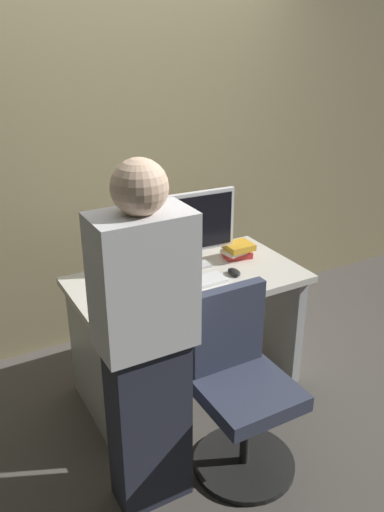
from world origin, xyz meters
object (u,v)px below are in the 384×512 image
keyboard (190,285)px  mouse (234,272)px  monitor (192,226)px  desk (188,314)px  cup_near_keyboard (124,291)px  person_at_desk (146,345)px  book_stack (238,250)px  office_chair (241,391)px

keyboard → mouse: size_ratio=4.30×
monitor → mouse: bearing=-54.7°
monitor → desk: bearing=-128.3°
desk → keyboard: bearing=-113.3°
monitor → cup_near_keyboard: (-0.51, -0.17, -0.21)m
desk → person_at_desk: bearing=-130.7°
desk → keyboard: (-0.05, -0.11, 0.25)m
monitor → book_stack: bearing=-5.4°
person_at_desk → keyboard: 0.74m
person_at_desk → book_stack: (0.95, 0.73, -0.04)m
cup_near_keyboard → book_stack: (0.81, 0.15, 0.01)m
monitor → book_stack: 0.37m
desk → office_chair: size_ratio=1.41×
monitor → book_stack: size_ratio=2.64×
desk → mouse: 0.37m
desk → office_chair: 0.67m
person_at_desk → cup_near_keyboard: person_at_desk is taller
desk → office_chair: (-0.07, -0.66, -0.08)m
keyboard → desk: bearing=66.1°
keyboard → cup_near_keyboard: 0.37m
desk → mouse: mouse is taller
keyboard → cup_near_keyboard: cup_near_keyboard is taller
office_chair → person_at_desk: bearing=177.6°
office_chair → person_at_desk: person_at_desk is taller
cup_near_keyboard → office_chair: bearing=-60.0°
keyboard → book_stack: (0.45, 0.20, 0.04)m
person_at_desk → keyboard: (0.51, 0.53, -0.08)m
mouse → book_stack: size_ratio=0.49×
cup_near_keyboard → monitor: bearing=19.1°
desk → keyboard: size_ratio=3.07×
book_stack → cup_near_keyboard: bearing=-169.9°
office_chair → keyboard: 0.65m
monitor → person_at_desk: bearing=-130.4°
monitor → keyboard: (-0.14, -0.22, -0.25)m
keyboard → cup_near_keyboard: (-0.37, 0.05, 0.03)m
desk → monitor: size_ratio=2.44×
person_at_desk → book_stack: person_at_desk is taller
office_chair → keyboard: bearing=87.8°
office_chair → mouse: office_chair is taller
office_chair → monitor: monitor is taller
desk → monitor: (0.09, 0.11, 0.50)m
cup_near_keyboard → book_stack: 0.83m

